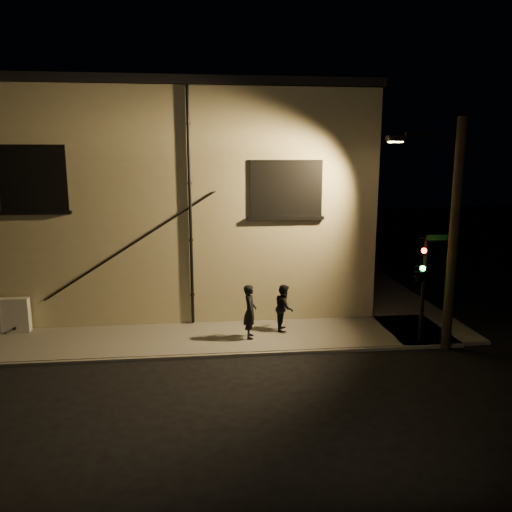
{
  "coord_description": "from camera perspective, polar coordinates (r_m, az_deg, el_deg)",
  "views": [
    {
      "loc": [
        -1.42,
        -14.63,
        6.08
      ],
      "look_at": [
        0.39,
        1.8,
        2.81
      ],
      "focal_mm": 35.0,
      "sensor_mm": 36.0,
      "label": 1
    }
  ],
  "objects": [
    {
      "name": "pedestrian_a",
      "position": [
        16.73,
        -0.7,
        -6.36
      ],
      "size": [
        0.49,
        0.7,
        1.82
      ],
      "primitive_type": "imported",
      "rotation": [
        0.0,
        0.0,
        1.49
      ],
      "color": "black",
      "rests_on": "sidewalk"
    },
    {
      "name": "building",
      "position": [
        23.74,
        -10.17,
        6.98
      ],
      "size": [
        16.2,
        12.23,
        8.8
      ],
      "color": "tan",
      "rests_on": "ground"
    },
    {
      "name": "sidewalk",
      "position": [
        20.12,
        1.55,
        -6.21
      ],
      "size": [
        21.0,
        16.0,
        0.12
      ],
      "color": "#5A5951",
      "rests_on": "ground"
    },
    {
      "name": "utility_cabinet",
      "position": [
        19.41,
        -27.04,
        -6.07
      ],
      "size": [
        1.84,
        0.31,
        1.21
      ],
      "primitive_type": "cube",
      "color": "#BAB8B1",
      "rests_on": "sidewalk"
    },
    {
      "name": "traffic_signal",
      "position": [
        16.8,
        18.22,
        -1.66
      ],
      "size": [
        1.23,
        2.07,
        3.53
      ],
      "color": "black",
      "rests_on": "sidewalk"
    },
    {
      "name": "streetlamp_pole",
      "position": [
        16.61,
        21.33,
        2.73
      ],
      "size": [
        2.03,
        1.39,
        7.27
      ],
      "color": "black",
      "rests_on": "ground"
    },
    {
      "name": "ground",
      "position": [
        15.91,
        -0.71,
        -11.27
      ],
      "size": [
        90.0,
        90.0,
        0.0
      ],
      "primitive_type": "plane",
      "color": "black"
    },
    {
      "name": "pedestrian_b",
      "position": [
        17.51,
        3.24,
        -5.9
      ],
      "size": [
        0.74,
        0.89,
        1.63
      ],
      "primitive_type": "imported",
      "rotation": [
        0.0,
        0.0,
        1.4
      ],
      "color": "black",
      "rests_on": "sidewalk"
    }
  ]
}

